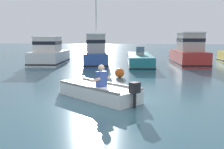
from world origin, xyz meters
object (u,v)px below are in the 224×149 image
Objects in this scene: moored_boat_blue at (96,53)px; moored_boat_red at (189,53)px; rowboat_with_person at (97,91)px; moored_boat_white at (49,54)px; moored_boat_teal at (139,60)px; mooring_buoy at (120,73)px.

moored_boat_red is (6.75, 0.58, 0.04)m from moored_boat_blue.
moored_boat_white is (-5.53, 10.55, 0.53)m from rowboat_with_person.
moored_boat_teal is (3.18, -0.22, -0.47)m from moored_boat_blue.
rowboat_with_person is 0.65× the size of moored_boat_red.
moored_boat_white is 10.38m from moored_boat_red.
moored_boat_red is at bearing 3.18° from moored_boat_white.
moored_boat_blue is at bearing 100.30° from rowboat_with_person.
moored_boat_teal is at bearing -3.91° from moored_boat_blue.
moored_boat_white is at bearing 117.68° from rowboat_with_person.
moored_boat_white is 0.88× the size of moored_boat_blue.
moored_boat_blue is 0.84× the size of moored_boat_teal.
moored_boat_blue is at bearing 176.09° from moored_boat_teal.
rowboat_with_person is at bearing -62.32° from moored_boat_white.
moored_boat_blue reaches higher than mooring_buoy.
moored_boat_red reaches higher than moored_boat_white.
moored_boat_teal reaches higher than mooring_buoy.
moored_boat_blue reaches higher than moored_boat_red.
moored_boat_red is at bearing 12.60° from moored_boat_teal.
mooring_buoy is at bearing -44.97° from moored_boat_white.
moored_boat_red is (3.57, 0.80, 0.50)m from moored_boat_teal.
moored_boat_white reaches higher than moored_boat_teal.
moored_boat_teal is at bearing 82.99° from rowboat_with_person.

